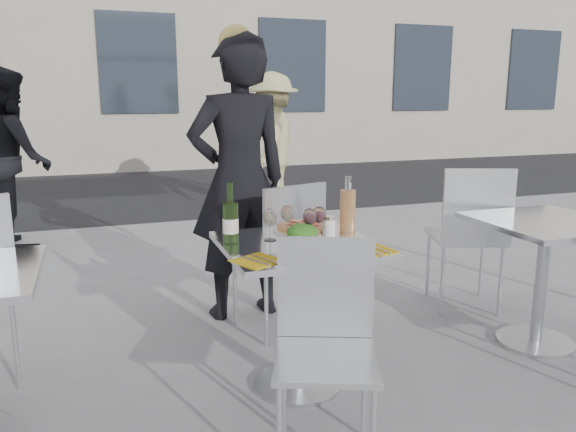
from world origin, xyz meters
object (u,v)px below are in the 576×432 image
object	(u,v)px
chair_far	(284,246)
sugar_shaker	(329,227)
wineglass_red_a	(310,218)
napkin_right	(372,250)
side_chair_rfar	(471,227)
wine_bottle	(231,221)
pedestrian_a	(12,158)
woman_diner	(239,180)
pizza_near	(316,249)
wineglass_red_b	(319,216)
carafe	(348,210)
pizza_far	(304,228)
wineglass_white_a	(270,218)
chair_near	(325,331)
main_table	(298,284)
salad_plate	(302,234)
wineglass_white_b	(287,214)
napkin_left	(257,260)
pedestrian_b	(272,143)
side_table_right	(544,256)

from	to	relation	value
chair_far	sugar_shaker	size ratio (longest dim) A/B	8.79
wineglass_red_a	napkin_right	distance (m)	0.35
side_chair_rfar	wine_bottle	xyz separation A→B (m)	(-1.74, -0.49, 0.28)
side_chair_rfar	pedestrian_a	world-z (taller)	pedestrian_a
woman_diner	napkin_right	size ratio (longest dim) A/B	8.73
pizza_near	wine_bottle	xyz separation A→B (m)	(-0.33, 0.25, 0.10)
side_chair_rfar	wineglass_red_b	size ratio (longest dim) A/B	6.29
carafe	pizza_far	bearing A→B (deg)	153.13
wine_bottle	carafe	xyz separation A→B (m)	(0.62, 0.03, 0.00)
chair_far	wineglass_white_a	xyz separation A→B (m)	(-0.25, -0.53, 0.30)
chair_near	pizza_far	world-z (taller)	chair_near
sugar_shaker	wineglass_red_b	bearing A→B (deg)	163.67
pizza_far	wineglass_red_b	world-z (taller)	wineglass_red_b
main_table	side_chair_rfar	xyz separation A→B (m)	(1.43, 0.57, 0.05)
pizza_near	wineglass_red_b	size ratio (longest dim) A/B	1.93
woman_diner	wineglass_white_a	distance (m)	0.95
carafe	salad_plate	bearing A→B (deg)	-161.22
woman_diner	side_chair_rfar	bearing A→B (deg)	157.72
chair_near	pizza_near	size ratio (longest dim) A/B	2.89
woman_diner	wineglass_white_a	bearing A→B (deg)	80.13
salad_plate	napkin_right	bearing A→B (deg)	-46.11
woman_diner	salad_plate	world-z (taller)	woman_diner
chair_far	wine_bottle	distance (m)	0.77
wineglass_white_a	wineglass_white_b	size ratio (longest dim) A/B	1.00
wine_bottle	napkin_left	distance (m)	0.33
pedestrian_a	wineglass_white_a	world-z (taller)	pedestrian_a
salad_plate	wineglass_red_a	distance (m)	0.09
pedestrian_b	chair_far	bearing A→B (deg)	13.07
wineglass_red_a	wineglass_red_b	bearing A→B (deg)	24.08
pizza_near	side_table_right	bearing A→B (deg)	6.47
wine_bottle	chair_far	bearing A→B (deg)	50.31
main_table	side_chair_rfar	distance (m)	1.54
woman_diner	chair_far	bearing A→B (deg)	107.53
chair_far	wineglass_white_b	world-z (taller)	chair_far
side_table_right	chair_far	distance (m)	1.50
chair_near	woman_diner	world-z (taller)	woman_diner
wine_bottle	napkin_right	xyz separation A→B (m)	(0.58, -0.32, -0.11)
chair_near	napkin_right	world-z (taller)	chair_near
chair_near	carafe	bearing A→B (deg)	80.15
chair_near	woman_diner	size ratio (longest dim) A/B	0.48
salad_plate	wineglass_red_a	bearing A→B (deg)	22.74
pizza_near	wineglass_white_a	xyz separation A→B (m)	(-0.14, 0.26, 0.10)
pizza_far	wineglass_white_a	world-z (taller)	wineglass_white_a
pedestrian_b	wineglass_red_a	size ratio (longest dim) A/B	10.89
wineglass_red_b	pizza_far	bearing A→B (deg)	99.71
napkin_left	salad_plate	bearing A→B (deg)	12.98
chair_near	pizza_near	xyz separation A→B (m)	(0.09, 0.34, 0.24)
wine_bottle	pizza_near	bearing A→B (deg)	-36.85
napkin_left	sugar_shaker	bearing A→B (deg)	5.22
pedestrian_b	napkin_right	xyz separation A→B (m)	(-0.94, -4.45, -0.10)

